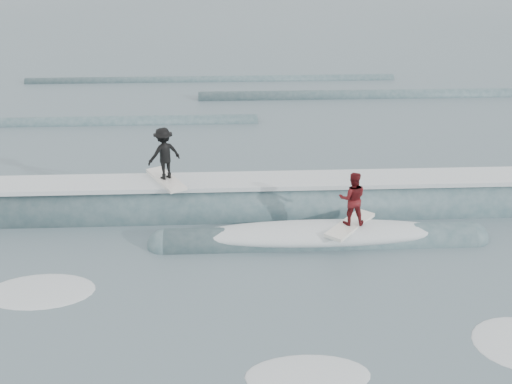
{
  "coord_description": "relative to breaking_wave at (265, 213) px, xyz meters",
  "views": [
    {
      "loc": [
        -0.73,
        -11.9,
        8.35
      ],
      "look_at": [
        0.0,
        3.67,
        1.1
      ],
      "focal_mm": 40.0,
      "sensor_mm": 36.0,
      "label": 1
    }
  ],
  "objects": [
    {
      "name": "surfer_red",
      "position": [
        2.37,
        -1.83,
        1.24
      ],
      "size": [
        1.72,
        1.88,
        1.68
      ],
      "color": "white",
      "rests_on": "ground"
    },
    {
      "name": "far_swells",
      "position": [
        -0.48,
        13.35,
        -0.05
      ],
      "size": [
        41.02,
        8.65,
        0.8
      ],
      "color": "#355159",
      "rests_on": "ground"
    },
    {
      "name": "whitewater",
      "position": [
        -1.73,
        -5.21,
        -0.05
      ],
      "size": [
        15.87,
        6.97,
        0.1
      ],
      "color": "silver",
      "rests_on": "ground"
    },
    {
      "name": "ground",
      "position": [
        -0.31,
        -4.3,
        -0.05
      ],
      "size": [
        160.0,
        160.0,
        0.0
      ],
      "primitive_type": "plane",
      "color": "#425760",
      "rests_on": "ground"
    },
    {
      "name": "surfer_black",
      "position": [
        -3.11,
        0.37,
        1.88
      ],
      "size": [
        1.44,
        2.02,
        1.75
      ],
      "color": "silver",
      "rests_on": "ground"
    },
    {
      "name": "breaking_wave",
      "position": [
        0.0,
        0.0,
        0.0
      ],
      "size": [
        20.57,
        3.8,
        2.04
      ],
      "color": "#355159",
      "rests_on": "ground"
    }
  ]
}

